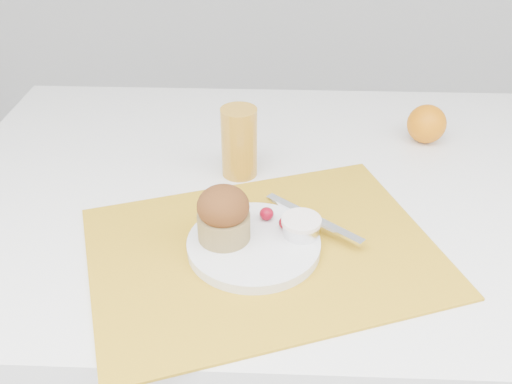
{
  "coord_description": "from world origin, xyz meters",
  "views": [
    {
      "loc": [
        -0.03,
        -0.77,
        1.28
      ],
      "look_at": [
        -0.06,
        -0.05,
        0.8
      ],
      "focal_mm": 40.0,
      "sensor_mm": 36.0,
      "label": 1
    }
  ],
  "objects_px": {
    "juice_glass": "(239,142)",
    "muffin": "(223,214)",
    "table": "(287,335)",
    "plate": "(254,245)",
    "orange": "(427,124)"
  },
  "relations": [
    {
      "from": "plate",
      "to": "orange",
      "type": "distance_m",
      "value": 0.47
    },
    {
      "from": "table",
      "to": "juice_glass",
      "type": "height_order",
      "value": "juice_glass"
    },
    {
      "from": "orange",
      "to": "juice_glass",
      "type": "xyz_separation_m",
      "value": [
        -0.35,
        -0.13,
        0.03
      ]
    },
    {
      "from": "table",
      "to": "orange",
      "type": "distance_m",
      "value": 0.51
    },
    {
      "from": "table",
      "to": "muffin",
      "type": "distance_m",
      "value": 0.48
    },
    {
      "from": "juice_glass",
      "to": "muffin",
      "type": "bearing_deg",
      "value": -92.36
    },
    {
      "from": "plate",
      "to": "juice_glass",
      "type": "xyz_separation_m",
      "value": [
        -0.03,
        0.21,
        0.05
      ]
    },
    {
      "from": "plate",
      "to": "orange",
      "type": "height_order",
      "value": "orange"
    },
    {
      "from": "muffin",
      "to": "plate",
      "type": "bearing_deg",
      "value": -8.83
    },
    {
      "from": "juice_glass",
      "to": "muffin",
      "type": "xyz_separation_m",
      "value": [
        -0.01,
        -0.21,
        -0.0
      ]
    },
    {
      "from": "juice_glass",
      "to": "orange",
      "type": "bearing_deg",
      "value": 21.0
    },
    {
      "from": "orange",
      "to": "juice_glass",
      "type": "distance_m",
      "value": 0.37
    },
    {
      "from": "table",
      "to": "plate",
      "type": "bearing_deg",
      "value": -108.13
    },
    {
      "from": "plate",
      "to": "muffin",
      "type": "relative_size",
      "value": 2.31
    },
    {
      "from": "table",
      "to": "plate",
      "type": "height_order",
      "value": "plate"
    }
  ]
}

